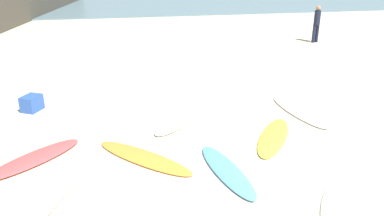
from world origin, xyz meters
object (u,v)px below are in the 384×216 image
object	(u,v)px
surfboard_1	(273,137)
surfboard_2	(341,207)
surfboard_6	(299,111)
beachgoer_near	(317,22)
surfboard_4	(41,204)
surfboard_0	(144,158)
beach_cooler	(32,103)
surfboard_3	(180,120)
surfboard_5	(34,159)
surfboard_7	(227,171)

from	to	relation	value
surfboard_1	surfboard_2	world-z (taller)	surfboard_1
surfboard_6	beachgoer_near	xyz separation A→B (m)	(4.47, 7.78, 0.88)
surfboard_1	beachgoer_near	bearing A→B (deg)	-89.74
surfboard_4	surfboard_6	xyz separation A→B (m)	(5.83, 2.88, -0.01)
surfboard_0	surfboard_2	world-z (taller)	surfboard_2
beachgoer_near	beach_cooler	bearing A→B (deg)	12.94
surfboard_2	surfboard_3	size ratio (longest dim) A/B	0.94
surfboard_0	surfboard_5	xyz separation A→B (m)	(-2.12, 0.35, 0.01)
surfboard_3	surfboard_6	size ratio (longest dim) A/B	0.90
surfboard_0	surfboard_5	world-z (taller)	surfboard_5
surfboard_1	surfboard_6	bearing A→B (deg)	-101.21
surfboard_0	surfboard_1	bearing A→B (deg)	143.22
beachgoer_near	surfboard_5	bearing A→B (deg)	23.86
surfboard_1	surfboard_6	xyz separation A→B (m)	(1.22, 1.28, -0.01)
surfboard_2	beach_cooler	distance (m)	7.72
surfboard_3	beachgoer_near	size ratio (longest dim) A/B	1.25
surfboard_4	beach_cooler	xyz separation A→B (m)	(-0.91, 4.33, 0.16)
surfboard_3	beach_cooler	xyz separation A→B (m)	(-3.64, 1.39, 0.16)
surfboard_6	beachgoer_near	size ratio (longest dim) A/B	1.39
surfboard_5	surfboard_6	bearing A→B (deg)	59.16
surfboard_4	surfboard_7	size ratio (longest dim) A/B	1.18
surfboard_0	surfboard_2	xyz separation A→B (m)	(2.97, -2.19, 0.00)
surfboard_1	surfboard_5	size ratio (longest dim) A/B	1.01
surfboard_7	beach_cooler	world-z (taller)	beach_cooler
surfboard_1	surfboard_2	distance (m)	2.58
surfboard_3	surfboard_6	xyz separation A→B (m)	(3.09, -0.05, -0.01)
surfboard_2	beach_cooler	xyz separation A→B (m)	(-5.61, 5.30, 0.17)
surfboard_4	surfboard_6	bearing A→B (deg)	47.21
surfboard_4	surfboard_2	bearing A→B (deg)	9.24
surfboard_0	beachgoer_near	xyz separation A→B (m)	(8.57, 9.44, 0.88)
surfboard_0	surfboard_4	xyz separation A→B (m)	(-1.74, -1.23, 0.01)
surfboard_2	surfboard_4	xyz separation A→B (m)	(-4.70, 0.97, 0.01)
beachgoer_near	beach_cooler	xyz separation A→B (m)	(-11.21, -6.33, -0.71)
surfboard_6	surfboard_4	bearing A→B (deg)	17.84
surfboard_5	surfboard_7	xyz separation A→B (m)	(3.60, -1.14, -0.01)
surfboard_5	beach_cooler	xyz separation A→B (m)	(-0.52, 2.76, 0.16)
beachgoer_near	surfboard_3	bearing A→B (deg)	29.08
surfboard_5	beachgoer_near	xyz separation A→B (m)	(10.69, 9.08, 0.87)
surfboard_7	beach_cooler	size ratio (longest dim) A/B	4.17
surfboard_5	surfboard_4	bearing A→B (deg)	-28.97
surfboard_1	surfboard_3	distance (m)	2.30
surfboard_2	surfboard_7	world-z (taller)	surfboard_7
surfboard_4	beachgoer_near	bearing A→B (deg)	66.86
surfboard_5	surfboard_7	bearing A→B (deg)	29.65
beach_cooler	surfboard_1	bearing A→B (deg)	-26.26
surfboard_5	surfboard_6	distance (m)	6.35
surfboard_4	surfboard_5	world-z (taller)	surfboard_5
surfboard_0	beach_cooler	xyz separation A→B (m)	(-2.64, 3.11, 0.17)
beachgoer_near	beach_cooler	size ratio (longest dim) A/B	3.35
surfboard_7	surfboard_1	bearing A→B (deg)	-149.96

